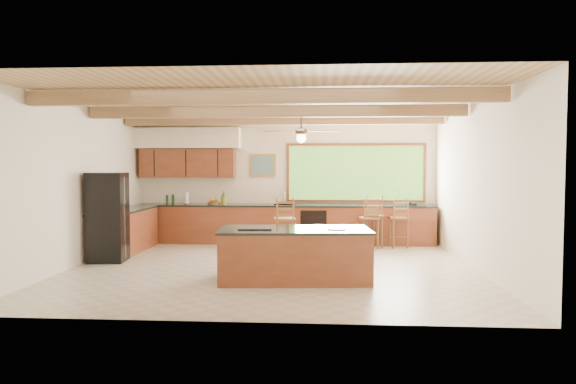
{
  "coord_description": "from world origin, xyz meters",
  "views": [
    {
      "loc": [
        0.88,
        -9.17,
        1.85
      ],
      "look_at": [
        0.23,
        0.8,
        1.33
      ],
      "focal_mm": 32.0,
      "sensor_mm": 36.0,
      "label": 1
    }
  ],
  "objects": [
    {
      "name": "island",
      "position": [
        0.46,
        -0.99,
        0.42
      ],
      "size": [
        2.47,
        1.3,
        0.85
      ],
      "rotation": [
        0.0,
        0.0,
        0.07
      ],
      "color": "brown",
      "rests_on": "ground"
    },
    {
      "name": "counter_run",
      "position": [
        -0.82,
        2.52,
        0.46
      ],
      "size": [
        7.12,
        3.1,
        1.26
      ],
      "color": "brown",
      "rests_on": "ground"
    },
    {
      "name": "bar_stool_d",
      "position": [
        2.61,
        2.39,
        0.66
      ],
      "size": [
        0.45,
        0.45,
        1.11
      ],
      "rotation": [
        0.0,
        0.0,
        0.15
      ],
      "color": "brown",
      "rests_on": "ground"
    },
    {
      "name": "room_shell",
      "position": [
        -0.17,
        0.65,
        2.21
      ],
      "size": [
        7.27,
        6.54,
        3.02
      ],
      "color": "white",
      "rests_on": "ground"
    },
    {
      "name": "ground",
      "position": [
        0.0,
        0.0,
        0.0
      ],
      "size": [
        7.2,
        7.2,
        0.0
      ],
      "primitive_type": "plane",
      "color": "beige",
      "rests_on": "ground"
    },
    {
      "name": "bar_stool_b",
      "position": [
        2.06,
        2.39,
        0.7
      ],
      "size": [
        0.43,
        0.43,
        1.19
      ],
      "rotation": [
        0.0,
        0.0,
        0.01
      ],
      "color": "brown",
      "rests_on": "ground"
    },
    {
      "name": "bar_stool_a",
      "position": [
        0.1,
        1.54,
        0.7
      ],
      "size": [
        0.49,
        0.49,
        1.19
      ],
      "rotation": [
        0.0,
        0.0,
        0.16
      ],
      "color": "brown",
      "rests_on": "ground"
    },
    {
      "name": "bar_stool_c",
      "position": [
        1.94,
        2.26,
        0.66
      ],
      "size": [
        0.47,
        0.47,
        1.12
      ],
      "rotation": [
        0.0,
        0.0,
        0.18
      ],
      "color": "brown",
      "rests_on": "ground"
    },
    {
      "name": "refrigerator",
      "position": [
        -3.22,
        0.4,
        0.85
      ],
      "size": [
        0.73,
        0.71,
        1.71
      ],
      "rotation": [
        0.0,
        0.0,
        0.1
      ],
      "color": "black",
      "rests_on": "ground"
    }
  ]
}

